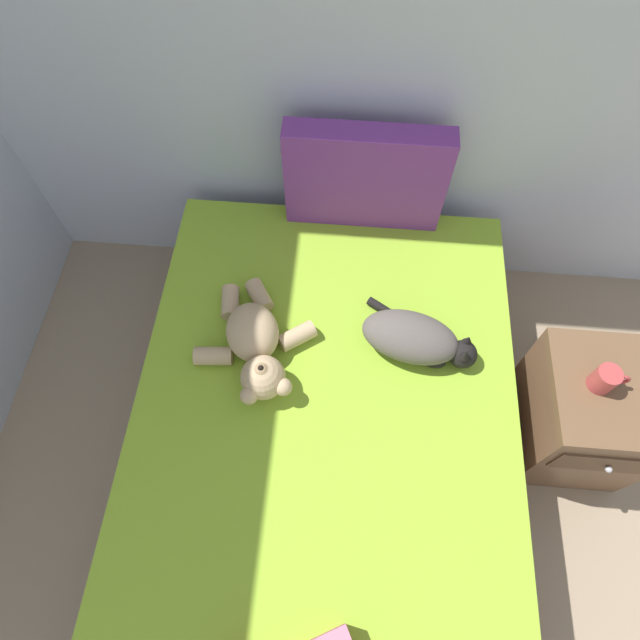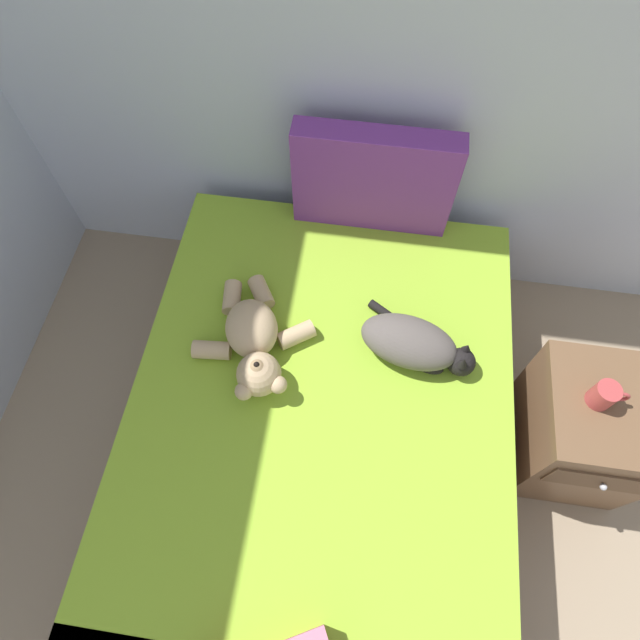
{
  "view_description": "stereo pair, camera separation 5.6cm",
  "coord_description": "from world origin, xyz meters",
  "px_view_note": "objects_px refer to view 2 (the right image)",
  "views": [
    {
      "loc": [
        1.41,
        3.02,
        2.24
      ],
      "look_at": [
        1.34,
        3.95,
        0.53
      ],
      "focal_mm": 30.15,
      "sensor_mm": 36.0,
      "label": 1
    },
    {
      "loc": [
        1.47,
        3.03,
        2.24
      ],
      "look_at": [
        1.34,
        3.95,
        0.53
      ],
      "focal_mm": 30.15,
      "sensor_mm": 36.0,
      "label": 2
    }
  ],
  "objects_px": {
    "cell_phone": "(431,338)",
    "teddy_bear": "(254,342)",
    "mug": "(604,395)",
    "cat": "(414,344)",
    "nightstand": "(582,431)",
    "bed": "(317,449)",
    "patterned_cushion": "(373,180)"
  },
  "relations": [
    {
      "from": "cell_phone",
      "to": "teddy_bear",
      "type": "bearing_deg",
      "value": -167.31
    },
    {
      "from": "mug",
      "to": "cat",
      "type": "bearing_deg",
      "value": 169.37
    },
    {
      "from": "cell_phone",
      "to": "mug",
      "type": "bearing_deg",
      "value": -18.44
    },
    {
      "from": "cell_phone",
      "to": "nightstand",
      "type": "height_order",
      "value": "nightstand"
    },
    {
      "from": "bed",
      "to": "teddy_bear",
      "type": "distance_m",
      "value": 0.48
    },
    {
      "from": "teddy_bear",
      "to": "cat",
      "type": "bearing_deg",
      "value": 7.4
    },
    {
      "from": "patterned_cushion",
      "to": "cat",
      "type": "bearing_deg",
      "value": -70.23
    },
    {
      "from": "cat",
      "to": "teddy_bear",
      "type": "distance_m",
      "value": 0.55
    },
    {
      "from": "cell_phone",
      "to": "nightstand",
      "type": "distance_m",
      "value": 0.68
    },
    {
      "from": "cat",
      "to": "mug",
      "type": "xyz_separation_m",
      "value": [
        0.61,
        -0.12,
        0.04
      ]
    },
    {
      "from": "bed",
      "to": "mug",
      "type": "distance_m",
      "value": 1.0
    },
    {
      "from": "cell_phone",
      "to": "nightstand",
      "type": "xyz_separation_m",
      "value": [
        0.61,
        -0.19,
        -0.22
      ]
    },
    {
      "from": "cell_phone",
      "to": "mug",
      "type": "height_order",
      "value": "mug"
    },
    {
      "from": "bed",
      "to": "mug",
      "type": "bearing_deg",
      "value": 12.98
    },
    {
      "from": "teddy_bear",
      "to": "cell_phone",
      "type": "distance_m",
      "value": 0.63
    },
    {
      "from": "cat",
      "to": "patterned_cushion",
      "type": "bearing_deg",
      "value": 109.77
    },
    {
      "from": "teddy_bear",
      "to": "nightstand",
      "type": "xyz_separation_m",
      "value": [
        1.23,
        -0.05,
        -0.29
      ]
    },
    {
      "from": "cat",
      "to": "mug",
      "type": "relative_size",
      "value": 3.52
    },
    {
      "from": "nightstand",
      "to": "mug",
      "type": "bearing_deg",
      "value": 172.76
    },
    {
      "from": "bed",
      "to": "cat",
      "type": "bearing_deg",
      "value": 47.86
    },
    {
      "from": "cat",
      "to": "cell_phone",
      "type": "distance_m",
      "value": 0.12
    },
    {
      "from": "patterned_cushion",
      "to": "mug",
      "type": "bearing_deg",
      "value": -40.37
    },
    {
      "from": "cat",
      "to": "teddy_bear",
      "type": "relative_size",
      "value": 0.83
    },
    {
      "from": "bed",
      "to": "nightstand",
      "type": "height_order",
      "value": "nightstand"
    },
    {
      "from": "patterned_cushion",
      "to": "cell_phone",
      "type": "relative_size",
      "value": 3.69
    },
    {
      "from": "teddy_bear",
      "to": "patterned_cushion",
      "type": "bearing_deg",
      "value": 62.63
    },
    {
      "from": "bed",
      "to": "mug",
      "type": "relative_size",
      "value": 16.3
    },
    {
      "from": "mug",
      "to": "cell_phone",
      "type": "bearing_deg",
      "value": 161.56
    },
    {
      "from": "teddy_bear",
      "to": "cell_phone",
      "type": "relative_size",
      "value": 3.1
    },
    {
      "from": "cat",
      "to": "teddy_bear",
      "type": "xyz_separation_m",
      "value": [
        -0.55,
        -0.07,
        -0.0
      ]
    },
    {
      "from": "bed",
      "to": "cat",
      "type": "relative_size",
      "value": 4.64
    },
    {
      "from": "bed",
      "to": "teddy_bear",
      "type": "bearing_deg",
      "value": 135.49
    }
  ]
}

